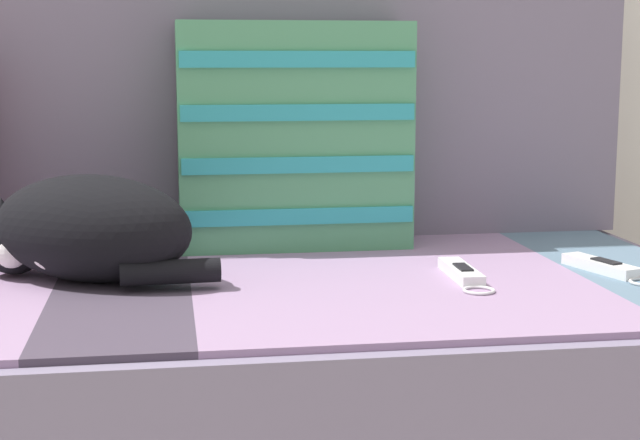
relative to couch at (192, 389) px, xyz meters
The scene contains 6 objects.
couch is the anchor object (origin of this frame).
sofa_backrest 0.60m from the couch, 90.00° to the left, with size 1.74×0.14×0.56m.
throw_pillow_striped 0.50m from the couch, 49.19° to the left, with size 0.42×0.14×0.41m.
sleeping_cat 0.31m from the couch, behind, with size 0.38×0.30×0.17m.
game_remote_near 0.70m from the couch, ahead, with size 0.10×0.20×0.02m.
game_remote_far 0.48m from the couch, 10.44° to the right, with size 0.05×0.20×0.02m.
Camera 1 is at (-0.03, -1.45, 0.72)m, focal length 55.00 mm.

